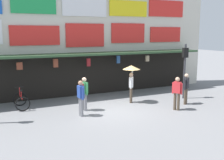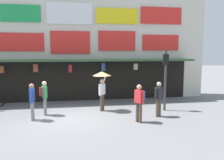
# 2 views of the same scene
# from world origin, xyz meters

# --- Properties ---
(ground_plane) EXTENTS (80.00, 80.00, 0.00)m
(ground_plane) POSITION_xyz_m (0.00, 0.00, 0.00)
(ground_plane) COLOR slate
(shopfront) EXTENTS (18.00, 2.60, 8.00)m
(shopfront) POSITION_xyz_m (-0.00, 4.57, 3.96)
(shopfront) COLOR beige
(shopfront) RESTS_ON ground
(traffic_light_far) EXTENTS (0.32, 0.35, 3.20)m
(traffic_light_far) POSITION_xyz_m (4.89, 0.63, 2.14)
(traffic_light_far) COLOR #38383D
(traffic_light_far) RESTS_ON ground
(bicycle_parked) EXTENTS (0.72, 1.16, 1.05)m
(bicycle_parked) POSITION_xyz_m (-4.07, 2.44, 0.39)
(bicycle_parked) COLOR black
(bicycle_parked) RESTS_ON ground
(pedestrian_with_umbrella) EXTENTS (0.96, 0.96, 2.08)m
(pedestrian_with_umbrella) POSITION_xyz_m (1.61, 1.10, 1.64)
(pedestrian_with_umbrella) COLOR brown
(pedestrian_with_umbrella) RESTS_ON ground
(pedestrian_in_yellow) EXTENTS (0.47, 0.48, 1.68)m
(pedestrian_in_yellow) POSITION_xyz_m (2.96, -1.17, 0.98)
(pedestrian_in_yellow) COLOR brown
(pedestrian_in_yellow) RESTS_ON ground
(pedestrian_in_red) EXTENTS (0.25, 0.53, 1.68)m
(pedestrian_in_red) POSITION_xyz_m (-1.71, -0.08, 0.95)
(pedestrian_in_red) COLOR gray
(pedestrian_in_red) RESTS_ON ground
(pedestrian_in_green) EXTENTS (0.41, 0.52, 1.68)m
(pedestrian_in_green) POSITION_xyz_m (-1.28, 0.71, 0.98)
(pedestrian_in_green) COLOR gray
(pedestrian_in_green) RESTS_ON ground
(pedestrian_in_white) EXTENTS (0.45, 0.38, 1.68)m
(pedestrian_in_white) POSITION_xyz_m (4.12, -0.46, 0.95)
(pedestrian_in_white) COLOR brown
(pedestrian_in_white) RESTS_ON ground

